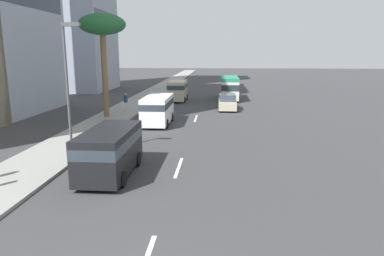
{
  "coord_description": "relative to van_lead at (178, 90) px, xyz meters",
  "views": [
    {
      "loc": [
        -5.4,
        -1.97,
        5.77
      ],
      "look_at": [
        16.54,
        -0.32,
        1.04
      ],
      "focal_mm": 32.81,
      "sensor_mm": 36.0,
      "label": 1
    }
  ],
  "objects": [
    {
      "name": "van_second",
      "position": [
        -26.68,
        0.15,
        -0.11
      ],
      "size": [
        4.97,
        2.15,
        2.23
      ],
      "rotation": [
        0.0,
        0.0,
        3.14
      ],
      "color": "black",
      "rests_on": "ground_plane"
    },
    {
      "name": "car_fourth",
      "position": [
        -6.36,
        -5.89,
        -0.62
      ],
      "size": [
        4.34,
        1.86,
        1.63
      ],
      "color": "beige",
      "rests_on": "ground_plane"
    },
    {
      "name": "pedestrian_by_tree",
      "position": [
        -8.77,
        4.13,
        -0.27
      ],
      "size": [
        0.39,
        0.35,
        1.75
      ],
      "rotation": [
        0.0,
        0.0,
        2.64
      ],
      "color": "beige",
      "rests_on": "sidewalk_right"
    },
    {
      "name": "palm_tree",
      "position": [
        -12.08,
        5.01,
        6.5
      ],
      "size": [
        4.01,
        4.01,
        8.9
      ],
      "color": "brown",
      "rests_on": "sidewalk_right"
    },
    {
      "name": "ground_plane",
      "position": [
        -5.51,
        -2.97,
        -1.39
      ],
      "size": [
        198.0,
        198.0,
        0.0
      ],
      "primitive_type": "plane",
      "color": "#38383A"
    },
    {
      "name": "van_lead",
      "position": [
        0.0,
        0.0,
        0.0
      ],
      "size": [
        4.78,
        2.13,
        2.43
      ],
      "rotation": [
        0.0,
        0.0,
        3.14
      ],
      "color": "beige",
      "rests_on": "ground_plane"
    },
    {
      "name": "sidewalk_right",
      "position": [
        -5.51,
        4.52,
        -1.32
      ],
      "size": [
        162.0,
        3.68,
        0.15
      ],
      "primitive_type": "cube",
      "color": "gray",
      "rests_on": "ground_plane"
    },
    {
      "name": "minibus_fifth",
      "position": [
        1.77,
        -6.31,
        0.17
      ],
      "size": [
        6.72,
        2.26,
        2.84
      ],
      "color": "silver",
      "rests_on": "ground_plane"
    },
    {
      "name": "lane_stripe_mid",
      "position": [
        -25.33,
        -2.97,
        -1.38
      ],
      "size": [
        3.2,
        0.16,
        0.01
      ],
      "primitive_type": "cube",
      "color": "silver",
      "rests_on": "ground_plane"
    },
    {
      "name": "lane_stripe_far",
      "position": [
        -11.51,
        -2.97,
        -1.38
      ],
      "size": [
        3.2,
        0.16,
        0.01
      ],
      "primitive_type": "cube",
      "color": "silver",
      "rests_on": "ground_plane"
    },
    {
      "name": "street_lamp",
      "position": [
        -24.28,
        2.97,
        3.17
      ],
      "size": [
        0.24,
        0.97,
        7.19
      ],
      "color": "#4C4C51",
      "rests_on": "sidewalk_right"
    },
    {
      "name": "van_third",
      "position": [
        -14.33,
        -0.01,
        -0.07
      ],
      "size": [
        5.15,
        2.12,
        2.3
      ],
      "rotation": [
        0.0,
        0.0,
        3.14
      ],
      "color": "white",
      "rests_on": "ground_plane"
    }
  ]
}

